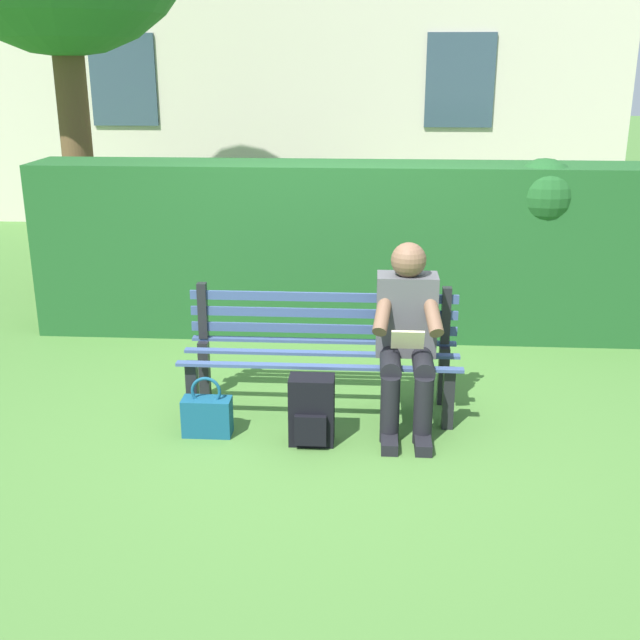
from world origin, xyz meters
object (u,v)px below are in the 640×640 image
(backpack, at_px, (312,411))
(handbag, at_px, (207,415))
(park_bench, at_px, (322,347))
(person_seated, at_px, (407,332))

(backpack, distance_m, handbag, 0.66)
(park_bench, height_order, person_seated, person_seated)
(person_seated, xyz_separation_m, handbag, (1.22, 0.28, -0.47))
(backpack, height_order, handbag, backpack)
(person_seated, bearing_deg, backpack, 30.83)
(park_bench, relative_size, backpack, 4.20)
(handbag, bearing_deg, park_bench, -145.64)
(person_seated, distance_m, backpack, 0.77)
(backpack, bearing_deg, park_bench, -93.05)
(park_bench, xyz_separation_m, person_seated, (-0.54, 0.19, 0.18))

